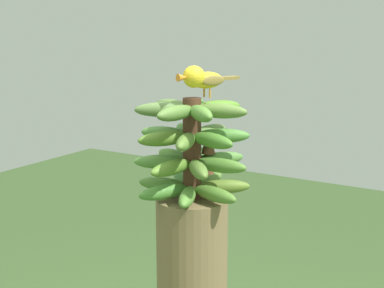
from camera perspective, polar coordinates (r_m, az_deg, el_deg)
banana_bunch at (r=1.33m, az=0.05°, el=-0.55°), size 0.30×0.30×0.26m
perched_bird at (r=1.30m, az=0.99°, el=7.09°), size 0.18×0.09×0.08m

